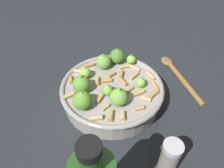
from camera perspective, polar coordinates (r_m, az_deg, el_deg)
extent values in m
plane|color=#23282D|center=(0.63, 0.00, -4.08)|extent=(2.40, 2.40, 0.00)
cylinder|color=#9E9993|center=(0.61, 0.00, -2.44)|extent=(0.27, 0.27, 0.05)
torus|color=#9E9993|center=(0.59, 0.00, -0.70)|extent=(0.28, 0.28, 0.01)
sphere|color=#8CC64C|center=(0.66, 5.07, 6.37)|extent=(0.03, 0.03, 0.03)
cone|color=#609E38|center=(0.65, 5.15, 7.44)|extent=(0.01, 0.01, 0.01)
sphere|color=#75B247|center=(0.64, -2.24, 5.84)|extent=(0.04, 0.04, 0.04)
cone|color=#609E38|center=(0.63, -2.30, 7.37)|extent=(0.02, 0.02, 0.02)
sphere|color=#75B247|center=(0.56, -1.31, -1.57)|extent=(0.03, 0.03, 0.03)
cone|color=#8CC64C|center=(0.55, -1.33, -0.53)|extent=(0.02, 0.02, 0.01)
sphere|color=#8CC64C|center=(0.61, -6.99, 2.90)|extent=(0.03, 0.03, 0.03)
cone|color=#75B247|center=(0.60, -7.11, 3.98)|extent=(0.01, 0.01, 0.01)
sphere|color=#609E38|center=(0.53, -7.75, -4.27)|extent=(0.05, 0.05, 0.05)
cone|color=#8CC64C|center=(0.51, -7.97, -2.64)|extent=(0.02, 0.02, 0.01)
sphere|color=#75B247|center=(0.53, 1.80, -3.43)|extent=(0.05, 0.05, 0.05)
cone|color=#8CC64C|center=(0.51, 1.86, -1.52)|extent=(0.02, 0.02, 0.02)
sphere|color=#8CC64C|center=(0.59, 7.54, 0.41)|extent=(0.03, 0.03, 0.03)
cone|color=#8CC64C|center=(0.58, 7.67, 1.47)|extent=(0.01, 0.01, 0.01)
sphere|color=#4C8933|center=(0.66, 1.36, 7.29)|extent=(0.04, 0.04, 0.04)
cone|color=#609E38|center=(0.65, 1.39, 8.81)|extent=(0.02, 0.02, 0.02)
sphere|color=#609E38|center=(0.57, -7.97, -0.03)|extent=(0.05, 0.05, 0.05)
cone|color=#75B247|center=(0.55, -8.20, 1.72)|extent=(0.02, 0.02, 0.02)
cylinder|color=tan|center=(0.54, 7.21, -6.22)|extent=(0.02, 0.02, 0.01)
cylinder|color=tan|center=(0.60, 2.97, 0.55)|extent=(0.03, 0.03, 0.01)
cylinder|color=tan|center=(0.62, 5.81, 2.19)|extent=(0.02, 0.03, 0.01)
cylinder|color=tan|center=(0.60, -1.45, 0.96)|extent=(0.03, 0.02, 0.01)
cylinder|color=tan|center=(0.56, 8.84, -3.86)|extent=(0.03, 0.01, 0.01)
cylinder|color=tan|center=(0.62, -10.68, 1.12)|extent=(0.02, 0.03, 0.01)
cylinder|color=tan|center=(0.60, -3.97, 0.66)|extent=(0.02, 0.03, 0.01)
cylinder|color=tan|center=(0.52, 2.82, -8.29)|extent=(0.02, 0.03, 0.01)
cylinder|color=tan|center=(0.54, -1.70, -6.05)|extent=(0.02, 0.02, 0.01)
cylinder|color=tan|center=(0.63, 10.08, 2.15)|extent=(0.03, 0.03, 0.01)
cylinder|color=tan|center=(0.60, 11.26, -0.54)|extent=(0.03, 0.03, 0.01)
cylinder|color=tan|center=(0.58, 4.34, -1.18)|extent=(0.02, 0.03, 0.01)
cylinder|color=tan|center=(0.57, 7.10, -2.12)|extent=(0.03, 0.03, 0.01)
cylinder|color=tan|center=(0.64, -8.80, 3.36)|extent=(0.03, 0.01, 0.01)
cylinder|color=tan|center=(0.62, -0.15, 2.53)|extent=(0.02, 0.03, 0.01)
cylinder|color=tan|center=(0.65, 6.04, 4.19)|extent=(0.04, 0.02, 0.01)
cylinder|color=tan|center=(0.62, 2.42, 2.59)|extent=(0.02, 0.03, 0.01)
cylinder|color=tan|center=(0.52, -0.27, -8.29)|extent=(0.02, 0.03, 0.01)
cylinder|color=tan|center=(0.57, 10.75, -2.54)|extent=(0.02, 0.03, 0.01)
cylinder|color=tan|center=(0.55, -3.27, -3.78)|extent=(0.01, 0.03, 0.01)
cylinder|color=tan|center=(0.66, -6.09, 4.95)|extent=(0.03, 0.03, 0.01)
cylinder|color=tan|center=(0.57, -11.19, -2.93)|extent=(0.02, 0.03, 0.01)
cylinder|color=tan|center=(0.51, -3.99, -8.76)|extent=(0.03, 0.02, 0.01)
cylinder|color=tan|center=(0.65, 3.44, 4.61)|extent=(0.03, 0.03, 0.01)
cylinder|color=gray|center=(0.48, 14.54, -18.78)|extent=(0.04, 0.04, 0.09)
cylinder|color=silver|center=(0.44, 15.73, -15.63)|extent=(0.04, 0.04, 0.01)
cylinder|color=#1E4C19|center=(0.29, -5.67, -19.14)|extent=(0.03, 0.03, 0.04)
cylinder|color=black|center=(0.27, -6.06, -16.66)|extent=(0.03, 0.03, 0.02)
cylinder|color=olive|center=(0.70, 18.40, 0.43)|extent=(0.14, 0.16, 0.02)
ellipsoid|color=olive|center=(0.78, 14.14, 5.81)|extent=(0.06, 0.06, 0.01)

